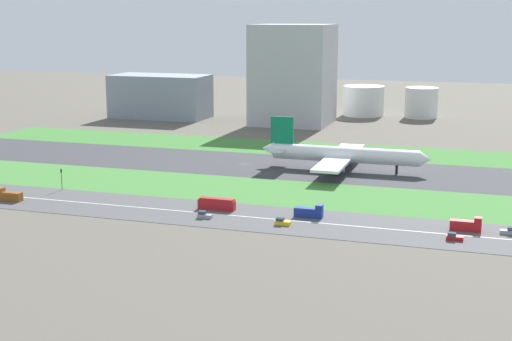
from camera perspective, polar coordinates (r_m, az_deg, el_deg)
name	(u,v)px	position (r m, az deg, el deg)	size (l,w,h in m)	color
ground_plane	(246,164)	(288.66, -0.82, 0.48)	(800.00, 800.00, 0.00)	#5B564C
runway	(246,164)	(288.65, -0.82, 0.49)	(280.00, 46.00, 0.10)	#38383D
grass_median_north	(274,147)	(327.09, 1.45, 1.87)	(280.00, 36.00, 0.10)	#3D7A33
grass_median_south	(208,187)	(251.02, -3.79, -1.30)	(280.00, 36.00, 0.10)	#427F38
highway	(170,210)	(222.49, -6.80, -3.11)	(280.00, 28.00, 0.10)	#4C4C4F
highway_centerline	(170,210)	(222.47, -6.80, -3.10)	(266.00, 0.50, 0.01)	silver
airliner	(341,155)	(277.92, 6.68, 1.26)	(65.00, 56.00, 19.70)	white
car_3	(204,215)	(212.76, -4.09, -3.52)	(4.40, 1.80, 2.00)	#99999E
car_4	(454,237)	(198.63, 15.30, -5.07)	(4.40, 1.80, 2.00)	#B2191E
truck_1	(309,212)	(213.24, 4.23, -3.28)	(8.40, 2.50, 4.00)	navy
car_5	(509,231)	(208.30, 19.29, -4.53)	(4.40, 1.80, 2.00)	#99999E
bus_0	(217,204)	(221.46, -3.11, -2.64)	(11.60, 2.50, 3.50)	#B2191E
truck_2	(467,225)	(207.96, 16.23, -4.14)	(8.40, 2.50, 4.00)	#B2191E
truck_0	(9,196)	(244.82, -18.85, -1.89)	(8.40, 2.50, 4.00)	brown
car_2	(282,222)	(205.45, 2.06, -4.07)	(4.40, 1.80, 2.00)	yellow
traffic_light	(61,178)	(254.12, -15.05, -0.55)	(0.36, 0.50, 7.20)	#4C4C51
terminal_building	(160,96)	(424.78, -7.52, 5.80)	(55.26, 27.31, 24.61)	gray
hangar_building	(293,75)	(396.38, 2.95, 7.54)	(40.64, 38.97, 53.49)	#B2B2B7
fuel_tank_west	(364,101)	(435.51, 8.45, 5.45)	(24.07, 24.07, 17.42)	silver
fuel_tank_centre	(421,103)	(431.45, 12.86, 5.22)	(18.68, 18.68, 17.50)	silver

